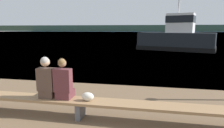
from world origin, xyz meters
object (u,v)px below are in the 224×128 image
object	(u,v)px
bench_main	(80,103)
person_left	(47,80)
person_right	(64,82)
shopping_bag	(88,97)
tugboat_red	(177,39)

from	to	relation	value
bench_main	person_left	distance (m)	0.98
person_right	shopping_bag	world-z (taller)	person_right
bench_main	tugboat_red	distance (m)	17.28
person_right	bench_main	bearing A→B (deg)	-1.61
person_left	person_right	distance (m)	0.43
shopping_bag	tugboat_red	bearing A→B (deg)	76.70
bench_main	shopping_bag	xyz separation A→B (m)	(0.19, -0.03, 0.18)
person_left	person_right	xyz separation A→B (m)	(0.43, 0.00, -0.03)
tugboat_red	shopping_bag	bearing A→B (deg)	-175.07
person_left	person_right	size ratio (longest dim) A/B	1.03
tugboat_red	person_left	bearing A→B (deg)	-178.39
person_right	shopping_bag	xyz separation A→B (m)	(0.60, -0.04, -0.31)
shopping_bag	tugboat_red	xyz separation A→B (m)	(3.97, 16.78, 0.59)
person_left	shopping_bag	bearing A→B (deg)	-1.94
bench_main	shopping_bag	size ratio (longest dim) A/B	26.58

